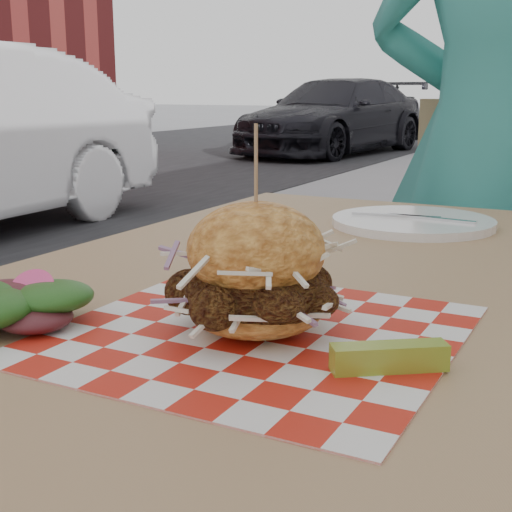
{
  "coord_description": "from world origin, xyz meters",
  "views": [
    {
      "loc": [
        0.52,
        -1.13,
        0.97
      ],
      "look_at": [
        0.23,
        -0.56,
        0.82
      ],
      "focal_mm": 50.0,
      "sensor_mm": 36.0,
      "label": 1
    }
  ],
  "objects_px": {
    "diner": "(491,142)",
    "patio_table": "(334,333)",
    "car_dark": "(335,116)",
    "patio_chair": "(479,254)",
    "sandwich": "(256,276)"
  },
  "relations": [
    {
      "from": "patio_table",
      "to": "sandwich",
      "type": "distance_m",
      "value": 0.28
    },
    {
      "from": "patio_chair",
      "to": "sandwich",
      "type": "bearing_deg",
      "value": -96.88
    },
    {
      "from": "car_dark",
      "to": "sandwich",
      "type": "bearing_deg",
      "value": -60.54
    },
    {
      "from": "diner",
      "to": "patio_table",
      "type": "bearing_deg",
      "value": 93.03
    },
    {
      "from": "diner",
      "to": "patio_table",
      "type": "height_order",
      "value": "diner"
    },
    {
      "from": "diner",
      "to": "car_dark",
      "type": "distance_m",
      "value": 9.61
    },
    {
      "from": "sandwich",
      "to": "diner",
      "type": "bearing_deg",
      "value": 89.73
    },
    {
      "from": "patio_table",
      "to": "sandwich",
      "type": "xyz_separation_m",
      "value": [
        0.02,
        -0.25,
        0.13
      ]
    },
    {
      "from": "car_dark",
      "to": "patio_table",
      "type": "xyz_separation_m",
      "value": [
        3.81,
        -9.73,
        0.1
      ]
    },
    {
      "from": "sandwich",
      "to": "car_dark",
      "type": "bearing_deg",
      "value": 111.0
    },
    {
      "from": "patio_chair",
      "to": "sandwich",
      "type": "xyz_separation_m",
      "value": [
        0.03,
        -1.33,
        0.25
      ]
    },
    {
      "from": "patio_table",
      "to": "patio_chair",
      "type": "bearing_deg",
      "value": 90.75
    },
    {
      "from": "patio_chair",
      "to": "car_dark",
      "type": "bearing_deg",
      "value": 105.51
    },
    {
      "from": "car_dark",
      "to": "sandwich",
      "type": "distance_m",
      "value": 10.69
    },
    {
      "from": "patio_table",
      "to": "diner",
      "type": "bearing_deg",
      "value": 88.62
    }
  ]
}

